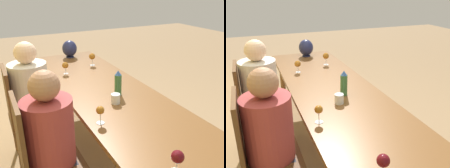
{
  "view_description": "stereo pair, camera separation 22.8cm",
  "coord_description": "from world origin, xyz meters",
  "views": [
    {
      "loc": [
        -1.99,
        0.96,
        1.7
      ],
      "look_at": [
        -0.11,
        0.0,
        0.84
      ],
      "focal_mm": 40.0,
      "sensor_mm": 36.0,
      "label": 1
    },
    {
      "loc": [
        -2.09,
        0.75,
        1.7
      ],
      "look_at": [
        -0.11,
        0.0,
        0.84
      ],
      "focal_mm": 40.0,
      "sensor_mm": 36.0,
      "label": 2
    }
  ],
  "objects": [
    {
      "name": "vase",
      "position": [
        1.26,
        -0.04,
        0.86
      ],
      "size": [
        0.2,
        0.2,
        0.23
      ],
      "color": "#1E234C",
      "rests_on": "dining_table"
    },
    {
      "name": "ground_plane",
      "position": [
        0.0,
        0.0,
        0.0
      ],
      "size": [
        14.0,
        14.0,
        0.0
      ],
      "primitive_type": "plane",
      "color": "#937551"
    },
    {
      "name": "dining_table",
      "position": [
        0.0,
        0.0,
        0.67
      ],
      "size": [
        2.9,
        0.82,
        0.74
      ],
      "color": "brown",
      "rests_on": "ground_plane"
    },
    {
      "name": "chair_near",
      "position": [
        -0.43,
        0.75,
        0.52
      ],
      "size": [
        0.44,
        0.44,
        1.0
      ],
      "color": "brown",
      "rests_on": "ground_plane"
    },
    {
      "name": "chair_far",
      "position": [
        0.3,
        0.75,
        0.52
      ],
      "size": [
        0.44,
        0.44,
        1.0
      ],
      "color": "brown",
      "rests_on": "ground_plane"
    },
    {
      "name": "water_bottle",
      "position": [
        -0.15,
        -0.04,
        0.86
      ],
      "size": [
        0.06,
        0.06,
        0.24
      ],
      "color": "#336638",
      "rests_on": "dining_table"
    },
    {
      "name": "person_far",
      "position": [
        0.3,
        0.65,
        0.65
      ],
      "size": [
        0.35,
        0.35,
        1.22
      ],
      "color": "#2D2D38",
      "rests_on": "ground_plane"
    },
    {
      "name": "wine_glass_3",
      "position": [
        -0.53,
        0.31,
        0.84
      ],
      "size": [
        0.06,
        0.06,
        0.14
      ],
      "color": "silver",
      "rests_on": "dining_table"
    },
    {
      "name": "water_tumbler",
      "position": [
        -0.29,
        0.06,
        0.78
      ],
      "size": [
        0.08,
        0.08,
        0.08
      ],
      "color": "silver",
      "rests_on": "dining_table"
    },
    {
      "name": "wine_glass_1",
      "position": [
        0.78,
        -0.18,
        0.85
      ],
      "size": [
        0.08,
        0.08,
        0.15
      ],
      "color": "silver",
      "rests_on": "dining_table"
    },
    {
      "name": "wine_glass_4",
      "position": [
        -1.19,
        0.16,
        0.84
      ],
      "size": [
        0.07,
        0.07,
        0.14
      ],
      "color": "silver",
      "rests_on": "dining_table"
    },
    {
      "name": "wine_glass_2",
      "position": [
        0.63,
        0.22,
        0.84
      ],
      "size": [
        0.07,
        0.07,
        0.14
      ],
      "color": "silver",
      "rests_on": "dining_table"
    },
    {
      "name": "person_near",
      "position": [
        -0.43,
        0.65,
        0.63
      ],
      "size": [
        0.36,
        0.36,
        1.18
      ],
      "color": "#2D2D38",
      "rests_on": "ground_plane"
    }
  ]
}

